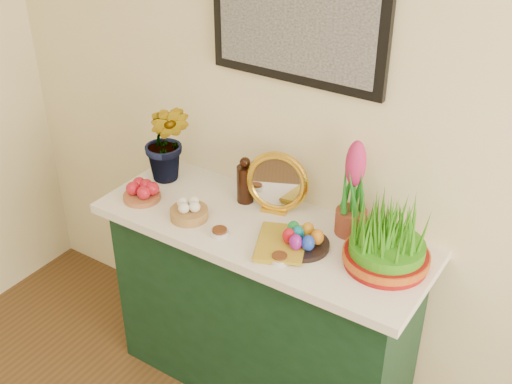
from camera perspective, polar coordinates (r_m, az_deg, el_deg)
sideboard at (r=2.89m, az=0.55°, el=-10.60°), size 1.30×0.45×0.85m
tablecloth at (r=2.61m, az=0.60°, el=-3.29°), size 1.40×0.55×0.04m
hyacinth_green at (r=2.83m, az=-7.98°, el=5.60°), size 0.30×0.28×0.51m
apple_bowl at (r=2.80m, az=-10.15°, el=-0.02°), size 0.21×0.21×0.08m
garlic_basket at (r=2.64m, az=-5.98°, el=-1.64°), size 0.19×0.19×0.09m
vinegar_cruet at (r=2.71m, az=-0.97°, el=0.89°), size 0.07×0.07×0.21m
mirror at (r=2.63m, az=1.87°, el=0.80°), size 0.27×0.13×0.27m
book at (r=2.48m, az=0.11°, el=-4.32°), size 0.25×0.30×0.03m
spice_dish_left at (r=2.54m, az=-3.25°, el=-3.59°), size 0.07×0.07×0.03m
spice_dish_right at (r=2.40m, az=2.10°, el=-5.92°), size 0.07×0.07×0.03m
egg_plate at (r=2.46m, az=4.08°, el=-4.25°), size 0.23×0.23×0.09m
hyacinth_pink at (r=2.49m, az=8.63°, el=-0.09°), size 0.12×0.12×0.41m
wheatgrass_sabzeh at (r=2.37m, az=11.67°, el=-4.10°), size 0.32×0.32×0.26m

